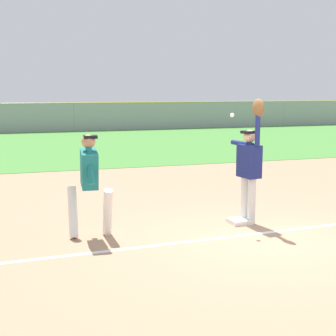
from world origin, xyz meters
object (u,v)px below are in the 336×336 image
Objects in this scene: runner at (89,178)px; parked_car_white at (196,114)px; parked_car_silver at (47,116)px; parked_car_green at (128,115)px; baseball at (232,115)px; first_base at (240,221)px; fielder at (250,163)px.

parked_car_white is at bearing 69.08° from runner.
parked_car_white is at bearing -2.56° from parked_car_silver.
parked_car_silver and parked_car_green have the same top height.
parked_car_white is (9.37, 25.83, -1.32)m from baseball.
baseball is 0.02× the size of parked_car_green.
first_base is 5.14× the size of baseball.
parked_car_silver is (1.41, 25.78, -0.32)m from runner.
fielder is 0.51× the size of parked_car_silver.
baseball is 0.02× the size of parked_car_silver.
first_base is 25.83m from parked_car_silver.
parked_car_silver is 5.41m from parked_car_green.
first_base is at bearing -94.18° from parked_car_green.
baseball is at bearing -3.90° from fielder.
fielder is 30.81× the size of baseball.
runner is (-2.75, 0.00, 0.96)m from first_base.
parked_car_green is at bearing 176.54° from parked_car_white.
parked_car_white is at bearing 70.06° from baseball.
fielder is 1.33× the size of runner.
fielder is 0.50× the size of parked_car_white.
runner is at bearing -10.03° from fielder.
parked_car_silver is at bearing 92.50° from baseball.
parked_car_green is at bearing -5.46° from parked_car_silver.
baseball is at bearing -168.23° from first_base.
baseball reaches higher than first_base.
parked_car_white is (9.16, 25.79, 0.63)m from first_base.
runner is 23.24× the size of baseball.
runner reaches higher than parked_car_green.
fielder is 2.93m from runner.
baseball is at bearing -94.63° from parked_car_green.
parked_car_green is (4.27, 25.56, -1.32)m from baseball.
parked_car_green is at bearing 80.96° from first_base.
parked_car_green is (4.06, 25.51, 0.63)m from first_base.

